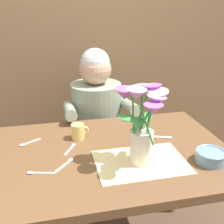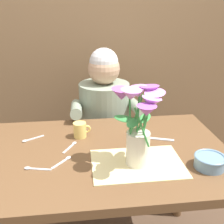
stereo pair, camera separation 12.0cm
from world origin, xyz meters
TOP-DOWN VIEW (x-y plane):
  - wood_panel_backdrop at (0.00, 1.05)m, footprint 4.00×0.10m
  - dining_table at (0.00, 0.00)m, footprint 1.20×0.80m
  - seated_person at (0.05, 0.62)m, footprint 0.45×0.47m
  - striped_placemat at (0.13, -0.13)m, footprint 0.40×0.28m
  - flower_vase at (0.13, -0.13)m, footprint 0.25×0.26m
  - ceramic_bowl at (0.43, -0.19)m, footprint 0.14×0.14m
  - dinner_knife at (0.27, 0.09)m, footprint 0.19×0.08m
  - ceramic_mug at (-0.12, 0.17)m, footprint 0.09×0.07m
  - spoon_0 at (-0.32, -0.12)m, footprint 0.12×0.04m
  - spoon_1 at (-0.19, -0.07)m, footprint 0.09×0.10m
  - spoon_2 at (-0.16, 0.07)m, footprint 0.07×0.11m
  - spoon_3 at (-0.38, 0.16)m, footprint 0.11×0.07m

SIDE VIEW (x-z plane):
  - seated_person at x=0.05m, z-range 0.00..1.13m
  - dining_table at x=0.00m, z-range 0.27..1.01m
  - striped_placemat at x=0.13m, z-range 0.74..0.74m
  - dinner_knife at x=0.27m, z-range 0.74..0.74m
  - spoon_0 at x=-0.32m, z-range 0.74..0.75m
  - spoon_1 at x=-0.19m, z-range 0.74..0.75m
  - spoon_2 at x=-0.16m, z-range 0.74..0.75m
  - spoon_3 at x=-0.38m, z-range 0.74..0.75m
  - ceramic_bowl at x=0.43m, z-range 0.74..0.80m
  - ceramic_mug at x=-0.12m, z-range 0.74..0.82m
  - flower_vase at x=0.13m, z-range 0.77..1.13m
  - wood_panel_backdrop at x=0.00m, z-range 0.00..2.50m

